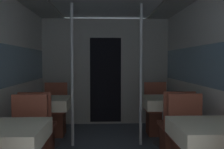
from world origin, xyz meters
TOP-DOWN VIEW (x-y plane):
  - wall_left at (-1.32, 1.81)m, footprint 0.05×6.43m
  - wall_right at (1.32, 1.81)m, footprint 0.05×6.43m
  - bulkhead_far at (0.00, 3.86)m, footprint 2.59×0.09m
  - dining_table_left_0 at (-0.91, 0.83)m, footprint 0.67×0.67m
  - dining_table_left_1 at (-0.91, 2.48)m, footprint 0.67×0.67m
  - chair_left_near_1 at (-0.91, 1.92)m, footprint 0.40×0.40m
  - chair_left_far_1 at (-0.91, 3.05)m, footprint 0.40×0.40m
  - support_pole_left_1 at (-0.53, 2.48)m, footprint 0.05×0.05m
  - dining_table_right_0 at (0.91, 0.83)m, footprint 0.67×0.67m
  - dining_table_right_1 at (0.91, 2.48)m, footprint 0.67×0.67m
  - chair_right_near_1 at (0.91, 1.92)m, footprint 0.40×0.40m
  - chair_right_far_1 at (0.91, 3.05)m, footprint 0.40×0.40m
  - support_pole_right_1 at (0.53, 2.48)m, footprint 0.05×0.05m

SIDE VIEW (x-z plane):
  - chair_left_near_1 at x=-0.91m, z-range -0.17..0.75m
  - chair_left_far_1 at x=-0.91m, z-range -0.17..0.75m
  - chair_right_near_1 at x=0.91m, z-range -0.17..0.75m
  - chair_right_far_1 at x=0.91m, z-range -0.17..0.75m
  - dining_table_left_0 at x=-0.91m, z-range 0.26..1.01m
  - dining_table_left_1 at x=-0.91m, z-range 0.26..1.01m
  - dining_table_right_0 at x=0.91m, z-range 0.26..1.01m
  - dining_table_right_1 at x=0.91m, z-range 0.26..1.01m
  - bulkhead_far at x=0.00m, z-range -0.01..2.17m
  - support_pole_left_1 at x=-0.53m, z-range 0.00..2.18m
  - support_pole_right_1 at x=0.53m, z-range 0.00..2.18m
  - wall_left at x=-1.32m, z-range 0.02..2.20m
  - wall_right at x=1.32m, z-range 0.02..2.20m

